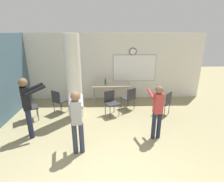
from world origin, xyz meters
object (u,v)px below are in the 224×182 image
(bottle_on_table, at_px, (105,82))
(person_playing_side, at_px, (157,108))
(folding_table, at_px, (111,86))
(person_watching_back, at_px, (27,103))
(chair_by_left_wall, at_px, (28,106))
(chair_mid_room, at_px, (165,101))
(chair_table_front, at_px, (111,101))
(chair_table_right, at_px, (129,97))
(person_playing_front, at_px, (77,118))
(chair_near_pillar, at_px, (59,100))

(bottle_on_table, relative_size, person_playing_side, 0.18)
(folding_table, height_order, person_watching_back, person_watching_back)
(person_playing_side, bearing_deg, chair_by_left_wall, 163.58)
(chair_mid_room, bearing_deg, folding_table, 144.82)
(chair_mid_room, bearing_deg, person_playing_side, -116.26)
(bottle_on_table, distance_m, chair_table_front, 1.27)
(chair_table_right, height_order, person_playing_side, person_playing_side)
(folding_table, relative_size, bottle_on_table, 5.54)
(folding_table, distance_m, chair_by_left_wall, 3.21)
(chair_table_right, bearing_deg, person_playing_side, -75.11)
(chair_table_right, bearing_deg, chair_by_left_wall, -168.01)
(person_playing_front, bearing_deg, person_playing_side, 14.99)
(bottle_on_table, xyz_separation_m, chair_mid_room, (2.08, -1.29, -0.36))
(chair_near_pillar, distance_m, chair_table_front, 1.90)
(chair_by_left_wall, bearing_deg, chair_near_pillar, 32.05)
(chair_near_pillar, bearing_deg, chair_mid_room, -4.70)
(chair_near_pillar, xyz_separation_m, person_watching_back, (-0.41, -1.52, 0.50))
(chair_by_left_wall, relative_size, chair_table_front, 1.00)
(chair_near_pillar, distance_m, person_watching_back, 1.65)
(chair_mid_room, distance_m, person_playing_front, 3.41)
(folding_table, xyz_separation_m, chair_by_left_wall, (-2.81, -1.54, -0.20))
(chair_near_pillar, relative_size, person_watching_back, 0.51)
(chair_table_right, bearing_deg, chair_table_front, -149.21)
(chair_table_right, bearing_deg, chair_near_pillar, -175.93)
(person_watching_back, bearing_deg, chair_near_pillar, 74.71)
(chair_by_left_wall, bearing_deg, folding_table, 28.64)
(folding_table, bearing_deg, person_watching_back, -133.19)
(person_playing_side, bearing_deg, chair_table_front, 128.75)
(bottle_on_table, bearing_deg, chair_table_front, -80.75)
(chair_table_right, height_order, person_watching_back, person_watching_back)
(bottle_on_table, bearing_deg, person_playing_front, -101.63)
(chair_near_pillar, xyz_separation_m, chair_table_front, (1.88, -0.23, 0.00))
(chair_table_front, bearing_deg, person_playing_side, -51.25)
(chair_by_left_wall, height_order, chair_table_right, same)
(chair_by_left_wall, xyz_separation_m, chair_near_pillar, (0.88, 0.55, 0.00))
(chair_near_pillar, relative_size, chair_mid_room, 1.00)
(person_playing_side, bearing_deg, chair_mid_room, 63.74)
(folding_table, relative_size, chair_by_left_wall, 1.80)
(person_playing_front, bearing_deg, chair_near_pillar, 114.20)
(chair_near_pillar, bearing_deg, chair_table_front, -6.90)
(chair_near_pillar, bearing_deg, person_playing_front, -65.80)
(folding_table, bearing_deg, chair_mid_room, -35.18)
(bottle_on_table, bearing_deg, person_watching_back, -130.13)
(chair_near_pillar, xyz_separation_m, chair_mid_room, (3.77, -0.31, 0.00))
(bottle_on_table, relative_size, person_watching_back, 0.17)
(folding_table, height_order, chair_near_pillar, chair_near_pillar)
(chair_by_left_wall, height_order, person_playing_side, person_playing_side)
(person_playing_front, distance_m, person_playing_side, 2.13)
(folding_table, xyz_separation_m, person_watching_back, (-2.35, -2.50, 0.30))
(folding_table, distance_m, chair_near_pillar, 2.18)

